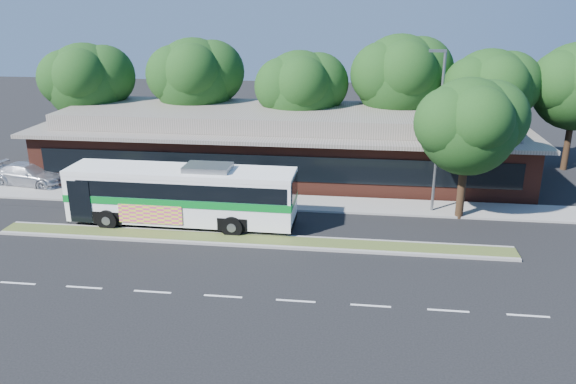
{
  "coord_description": "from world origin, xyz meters",
  "views": [
    {
      "loc": [
        5.2,
        -24.86,
        11.45
      ],
      "look_at": [
        1.72,
        2.68,
        2.0
      ],
      "focal_mm": 35.0,
      "sensor_mm": 36.0,
      "label": 1
    }
  ],
  "objects_px": {
    "sedan": "(30,174)",
    "sidewalk_tree": "(475,124)",
    "lamp_post": "(438,128)",
    "transit_bus": "(183,191)"
  },
  "relations": [
    {
      "from": "lamp_post",
      "to": "sidewalk_tree",
      "type": "height_order",
      "value": "lamp_post"
    },
    {
      "from": "sedan",
      "to": "transit_bus",
      "type": "bearing_deg",
      "value": -105.75
    },
    {
      "from": "sedan",
      "to": "sidewalk_tree",
      "type": "xyz_separation_m",
      "value": [
        27.35,
        -2.37,
        4.56
      ]
    },
    {
      "from": "sidewalk_tree",
      "to": "transit_bus",
      "type": "bearing_deg",
      "value": -168.78
    },
    {
      "from": "lamp_post",
      "to": "sedan",
      "type": "distance_m",
      "value": 25.94
    },
    {
      "from": "sidewalk_tree",
      "to": "sedan",
      "type": "bearing_deg",
      "value": 175.04
    },
    {
      "from": "sedan",
      "to": "sidewalk_tree",
      "type": "distance_m",
      "value": 27.83
    },
    {
      "from": "sedan",
      "to": "sidewalk_tree",
      "type": "height_order",
      "value": "sidewalk_tree"
    },
    {
      "from": "lamp_post",
      "to": "transit_bus",
      "type": "height_order",
      "value": "lamp_post"
    },
    {
      "from": "transit_bus",
      "to": "sidewalk_tree",
      "type": "distance_m",
      "value": 15.93
    }
  ]
}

